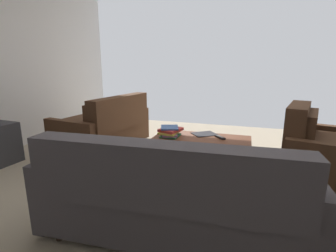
{
  "coord_description": "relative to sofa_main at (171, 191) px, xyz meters",
  "views": [
    {
      "loc": [
        -0.55,
        2.56,
        1.25
      ],
      "look_at": [
        0.22,
        0.11,
        0.63
      ],
      "focal_mm": 26.73,
      "sensor_mm": 36.0,
      "label": 1
    }
  ],
  "objects": [
    {
      "name": "ground_plane",
      "position": [
        0.07,
        -0.96,
        -0.36
      ],
      "size": [
        5.74,
        5.61,
        0.01
      ],
      "primitive_type": "cube",
      "color": "#B7A88E"
    },
    {
      "name": "sofa_main",
      "position": [
        0.0,
        0.0,
        0.0
      ],
      "size": [
        1.96,
        0.92,
        0.8
      ],
      "color": "black",
      "rests_on": "ground"
    },
    {
      "name": "loveseat_near",
      "position": [
        1.53,
        -1.64,
        -0.0
      ],
      "size": [
        1.02,
        1.5,
        0.83
      ],
      "color": "black",
      "rests_on": "ground"
    },
    {
      "name": "coffee_table",
      "position": [
        -0.01,
        -1.2,
        0.01
      ],
      "size": [
        1.11,
        0.53,
        0.43
      ],
      "color": "brown",
      "rests_on": "ground"
    },
    {
      "name": "armchair_side",
      "position": [
        -1.26,
        -1.12,
        0.02
      ],
      "size": [
        0.98,
        1.05,
        0.87
      ],
      "color": "black",
      "rests_on": "ground"
    },
    {
      "name": "book_stack",
      "position": [
        0.37,
        -1.16,
        0.13
      ],
      "size": [
        0.29,
        0.31,
        0.11
      ],
      "color": "#337F51",
      "rests_on": "coffee_table"
    },
    {
      "name": "tv_remote",
      "position": [
        -0.21,
        -1.25,
        0.09
      ],
      "size": [
        0.14,
        0.15,
        0.02
      ],
      "color": "black",
      "rests_on": "coffee_table"
    },
    {
      "name": "loose_magazine",
      "position": [
        -0.01,
        -1.37,
        0.08
      ],
      "size": [
        0.35,
        0.34,
        0.01
      ],
      "primitive_type": "cube",
      "rotation": [
        0.0,
        0.0,
        2.22
      ],
      "color": "black",
      "rests_on": "coffee_table"
    }
  ]
}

